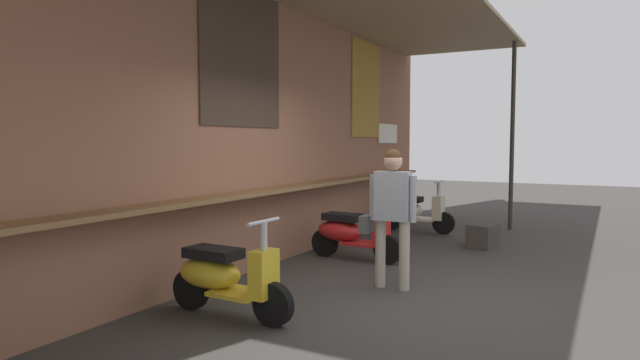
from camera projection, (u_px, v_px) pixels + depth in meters
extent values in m
plane|color=#383533|center=(384.00, 294.00, 5.93)|extent=(35.03, 35.03, 0.00)
cube|color=#8C5B44|center=(234.00, 127.00, 6.76)|extent=(12.51, 0.25, 3.71)
cube|color=brown|center=(255.00, 193.00, 6.68)|extent=(11.26, 0.36, 0.05)
cube|color=#423328|center=(242.00, 57.00, 6.63)|extent=(1.60, 0.02, 1.71)
cube|color=olive|center=(366.00, 90.00, 9.95)|extent=(1.23, 0.02, 1.73)
cube|color=beige|center=(388.00, 134.00, 10.95)|extent=(0.98, 0.03, 0.38)
cylinder|color=#332D28|center=(512.00, 135.00, 10.18)|extent=(0.08, 0.08, 3.57)
ellipsoid|color=gold|center=(210.00, 273.00, 5.25)|extent=(0.40, 0.71, 0.30)
cube|color=black|center=(213.00, 253.00, 5.21)|extent=(0.32, 0.56, 0.10)
cube|color=gold|center=(238.00, 293.00, 5.09)|extent=(0.40, 0.51, 0.04)
cube|color=gold|center=(264.00, 274.00, 4.92)|extent=(0.28, 0.17, 0.44)
cylinder|color=#B7B7BC|center=(264.00, 260.00, 4.91)|extent=(0.07, 0.07, 0.70)
cylinder|color=#B7B7BC|center=(263.00, 222.00, 4.89)|extent=(0.46, 0.05, 0.04)
cylinder|color=black|center=(273.00, 305.00, 4.89)|extent=(0.11, 0.40, 0.40)
cylinder|color=black|center=(191.00, 289.00, 5.39)|extent=(0.11, 0.40, 0.40)
ellipsoid|color=red|center=(340.00, 231.00, 7.74)|extent=(0.41, 0.72, 0.30)
cube|color=black|center=(343.00, 217.00, 7.70)|extent=(0.33, 0.56, 0.10)
cube|color=red|center=(362.00, 243.00, 7.57)|extent=(0.40, 0.52, 0.04)
cube|color=red|center=(381.00, 230.00, 7.40)|extent=(0.29, 0.17, 0.44)
cylinder|color=#B7B7BC|center=(381.00, 220.00, 7.39)|extent=(0.07, 0.07, 0.70)
cylinder|color=#B7B7BC|center=(382.00, 195.00, 7.37)|extent=(0.46, 0.06, 0.04)
cylinder|color=black|center=(388.00, 250.00, 7.37)|extent=(0.12, 0.40, 0.40)
cylinder|color=black|center=(325.00, 243.00, 7.89)|extent=(0.12, 0.40, 0.40)
ellipsoid|color=beige|center=(404.00, 210.00, 10.12)|extent=(0.39, 0.70, 0.30)
cube|color=black|center=(407.00, 199.00, 10.08)|extent=(0.31, 0.55, 0.10)
cube|color=beige|center=(422.00, 219.00, 9.96)|extent=(0.39, 0.50, 0.04)
cube|color=beige|center=(438.00, 208.00, 9.80)|extent=(0.28, 0.16, 0.44)
cylinder|color=#B7B7BC|center=(439.00, 201.00, 9.79)|extent=(0.07, 0.07, 0.70)
cylinder|color=#B7B7BC|center=(439.00, 182.00, 9.77)|extent=(0.46, 0.04, 0.04)
cylinder|color=black|center=(444.00, 223.00, 9.77)|extent=(0.10, 0.40, 0.40)
cylinder|color=black|center=(392.00, 219.00, 10.26)|extent=(0.10, 0.40, 0.40)
cylinder|color=#ADA393|center=(404.00, 256.00, 6.08)|extent=(0.12, 0.12, 0.78)
cylinder|color=#ADA393|center=(380.00, 253.00, 6.23)|extent=(0.12, 0.12, 0.78)
cube|color=#999EA8|center=(393.00, 196.00, 6.10)|extent=(0.22, 0.40, 0.55)
sphere|color=tan|center=(393.00, 161.00, 6.08)|extent=(0.21, 0.21, 0.21)
sphere|color=#472D19|center=(393.00, 158.00, 6.07)|extent=(0.19, 0.19, 0.19)
cylinder|color=#999EA8|center=(413.00, 199.00, 6.00)|extent=(0.08, 0.08, 0.52)
cylinder|color=#999EA8|center=(373.00, 197.00, 6.21)|extent=(0.08, 0.08, 0.52)
cube|color=#4C4C51|center=(367.00, 224.00, 6.24)|extent=(0.26, 0.11, 0.20)
cube|color=#3D3833|center=(483.00, 236.00, 8.55)|extent=(0.53, 0.46, 0.37)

